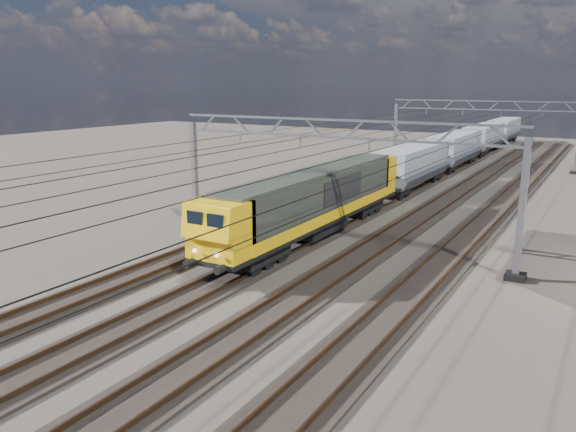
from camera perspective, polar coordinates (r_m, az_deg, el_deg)
The scene contains 13 objects.
ground at distance 27.60m, azimuth 0.79°, elevation -5.51°, with size 160.00×160.00×0.00m, color #28241E.
track_outer_west at distance 30.84m, azimuth -8.96°, elevation -3.48°, with size 2.60×140.00×0.30m.
track_loco at distance 28.56m, azimuth -2.71°, elevation -4.70°, with size 2.60×140.00×0.30m.
track_inner_east at distance 26.70m, azimuth 4.54°, elevation -6.05°, with size 2.60×140.00×0.30m.
track_outer_east at distance 25.33m, azimuth 12.77°, elevation -7.44°, with size 2.60×140.00×0.30m.
catenary_gantry_mid at distance 30.08m, azimuth 4.59°, elevation 3.72°, with size 19.90×0.90×7.11m.
catenary_gantry_far at distance 64.21m, azimuth 18.95°, elevation 8.18°, with size 19.90×0.90×7.11m.
overhead_wires at distance 33.45m, azimuth 7.68°, elevation 7.81°, with size 12.03×140.00×0.53m.
locomotive at distance 32.81m, azimuth 2.76°, elevation 1.75°, with size 2.76×21.10×3.62m.
hopper_wagon_lead at distance 48.98m, azimuth 12.48°, elevation 5.21°, with size 3.38×13.00×3.25m.
hopper_wagon_mid at distance 62.54m, azimuth 16.59°, elevation 6.69°, with size 3.38×13.00×3.25m.
hopper_wagon_third at distance 76.34m, azimuth 19.24°, elevation 7.62°, with size 3.38×13.00×3.25m.
hopper_wagon_fourth at distance 90.26m, azimuth 21.08°, elevation 8.25°, with size 3.38×13.00×3.25m.
Camera 1 is at (12.90, -22.70, 8.94)m, focal length 35.00 mm.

